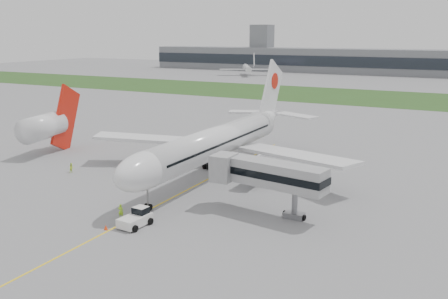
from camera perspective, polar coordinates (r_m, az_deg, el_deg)
The scene contains 14 objects.
ground at distance 79.26m, azimuth -2.28°, elevation -3.64°, with size 600.00×600.00×0.00m, color gray.
apron_markings at distance 75.16m, azimuth -4.17°, elevation -4.61°, with size 70.00×70.00×0.04m, color yellow, non-canonical shape.
grass_strip at distance 190.98m, azimuth 15.96°, elevation 5.78°, with size 600.00×50.00×0.02m, color #2B481B.
terminal_building at distance 298.50m, azimuth 20.45°, elevation 9.30°, with size 320.00×22.30×14.00m.
control_tower at distance 324.87m, azimuth 4.31°, elevation 9.09°, with size 12.00×12.00×56.00m, color slate, non-canonical shape.
airliner at distance 81.97m, azimuth -0.63°, elevation 1.02°, with size 48.13×53.95×17.88m.
pushback_tug at distance 62.17m, azimuth -9.97°, elevation -7.69°, with size 3.10×4.34×2.14m.
jet_bridge at distance 64.15m, azimuth 4.67°, elevation -2.77°, with size 15.83×5.49×7.22m.
safety_cone_left at distance 61.83m, azimuth -13.36°, elevation -8.64°, with size 0.45×0.45×0.62m, color #FF3C0D.
safety_cone_right at distance 64.03m, azimuth -10.38°, elevation -7.76°, with size 0.39×0.39×0.54m, color #FF3C0D.
ground_crew_near at distance 64.92m, azimuth -11.72°, elevation -6.90°, with size 0.68×0.45×1.86m, color #A8F729.
ground_crew_far at distance 87.72m, azimuth -17.02°, elevation -2.01°, with size 0.79×0.62×1.63m, color #CFF929.
neighbor_aircraft at distance 102.07m, azimuth -19.69°, elevation 2.56°, with size 6.76×17.12×13.81m.
distant_aircraft_left at distance 279.49m, azimuth 2.63°, elevation 8.46°, with size 30.20×26.64×11.55m, color silver, non-canonical shape.
Camera 1 is at (37.78, -65.80, 22.91)m, focal length 40.00 mm.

